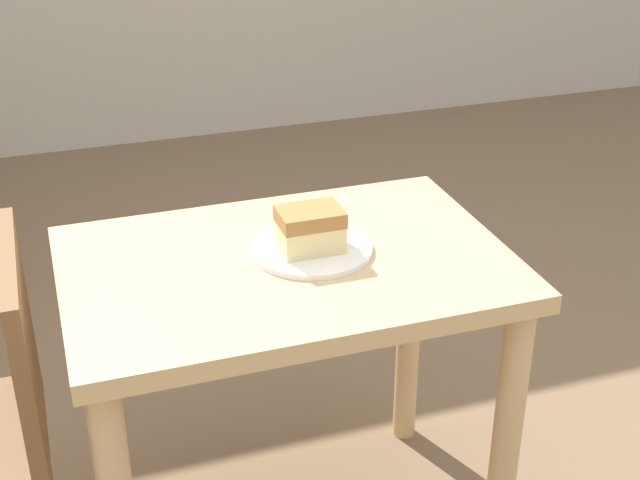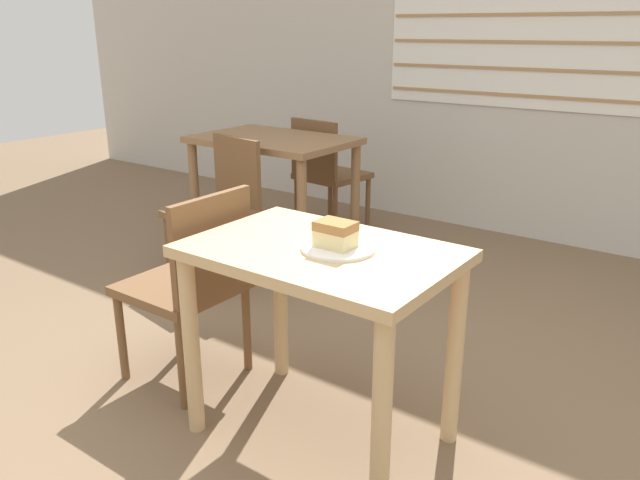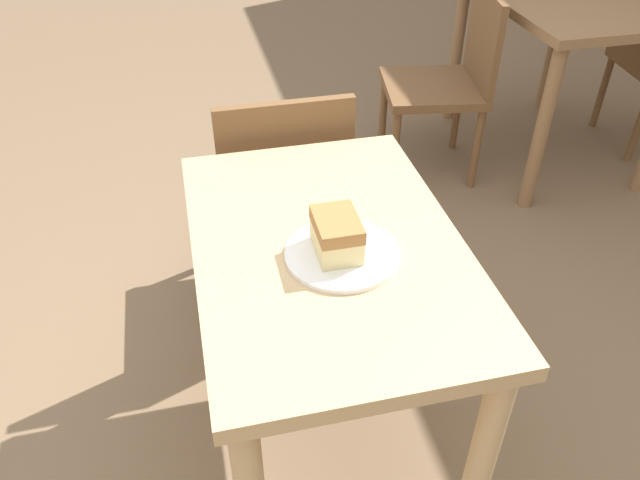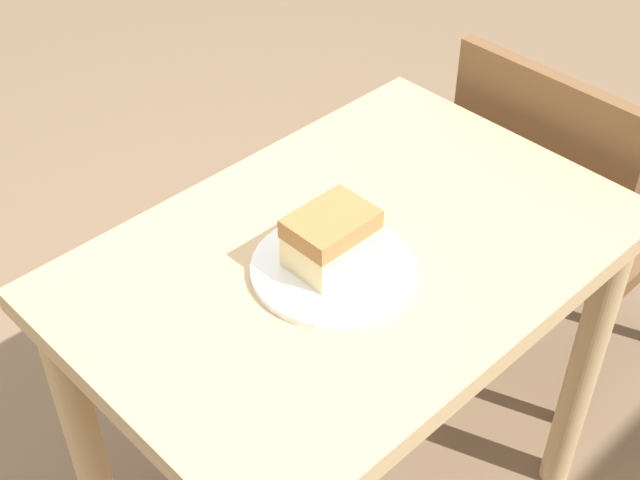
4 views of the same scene
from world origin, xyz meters
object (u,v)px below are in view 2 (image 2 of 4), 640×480
Objects in this scene: plate at (339,248)px; cake_slice at (335,234)px; dining_table_near at (321,285)px; chair_near_window at (192,280)px; dining_table_far at (274,157)px; chair_far_corner at (220,204)px; chair_far_opposite at (326,171)px.

cake_slice is at bearing -118.30° from plate.
cake_slice reaches higher than dining_table_near.
dining_table_far is at bearing -151.70° from chair_near_window.
dining_table_near is 7.01× the size of cake_slice.
chair_far_corner is 6.55× the size of cake_slice.
chair_far_opposite is (-0.74, 1.99, 0.00)m from chair_near_window.
chair_near_window reaches higher than dining_table_near.
plate is 0.05m from cake_slice.
chair_far_corner reaches higher than dining_table_near.
chair_far_opposite is (-0.01, 1.09, 0.00)m from chair_far_corner.
chair_near_window is at bearing 116.61° from chair_far_opposite.
dining_table_far reaches higher than dining_table_near.
dining_table_far is 1.19× the size of chair_far_opposite.
dining_table_far is 0.57m from chair_far_opposite.
dining_table_near is 1.07× the size of chair_far_opposite.
chair_far_corner is 1.00× the size of chair_far_opposite.
cake_slice is at bearing 132.27° from chair_far_opposite.
cake_slice is at bearing -22.28° from chair_far_corner.
dining_table_near is at bearing -23.42° from chair_far_corner.
dining_table_far is 1.65m from chair_near_window.
chair_far_opposite is 2.48m from cake_slice.
chair_far_opposite reaches higher than dining_table_near.
dining_table_near is 0.16m from plate.
plate is (0.06, 0.02, 0.14)m from dining_table_near.
plate is at bearing -43.80° from dining_table_far.
dining_table_near is 2.03m from dining_table_far.
chair_far_corner is at bearing 148.11° from cake_slice.
chair_far_corner is 1.09m from chair_far_opposite.
dining_table_near is at bearing -172.82° from cake_slice.
dining_table_near is at bearing 131.19° from chair_far_opposite.
chair_near_window is 0.78m from cake_slice.
dining_table_far is 3.98× the size of plate.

